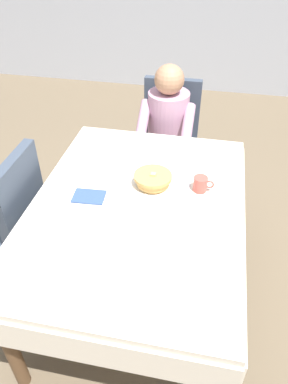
% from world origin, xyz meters
% --- Properties ---
extents(ground_plane, '(14.00, 14.00, 0.00)m').
position_xyz_m(ground_plane, '(0.00, 0.00, 0.00)').
color(ground_plane, brown).
extents(dining_table_main, '(1.12, 1.52, 0.74)m').
position_xyz_m(dining_table_main, '(0.00, 0.00, 0.65)').
color(dining_table_main, silver).
rests_on(dining_table_main, ground).
extents(chair_diner, '(0.44, 0.45, 0.93)m').
position_xyz_m(chair_diner, '(0.01, 1.17, 0.53)').
color(chair_diner, '#384251').
rests_on(chair_diner, ground).
extents(diner_person, '(0.40, 0.43, 1.12)m').
position_xyz_m(diner_person, '(0.01, 1.01, 0.67)').
color(diner_person, '#B2849E').
rests_on(diner_person, ground).
extents(chair_left_side, '(0.45, 0.44, 0.93)m').
position_xyz_m(chair_left_side, '(-0.77, 0.00, 0.53)').
color(chair_left_side, '#384251').
rests_on(chair_left_side, ground).
extents(plate_breakfast, '(0.28, 0.28, 0.02)m').
position_xyz_m(plate_breakfast, '(0.06, 0.16, 0.75)').
color(plate_breakfast, white).
rests_on(plate_breakfast, dining_table_main).
extents(breakfast_stack, '(0.21, 0.21, 0.08)m').
position_xyz_m(breakfast_stack, '(0.06, 0.16, 0.79)').
color(breakfast_stack, tan).
rests_on(breakfast_stack, plate_breakfast).
extents(cup_coffee, '(0.11, 0.08, 0.08)m').
position_xyz_m(cup_coffee, '(0.31, 0.19, 0.78)').
color(cup_coffee, '#B24C42').
rests_on(cup_coffee, dining_table_main).
extents(syrup_pitcher, '(0.08, 0.08, 0.07)m').
position_xyz_m(syrup_pitcher, '(-0.20, 0.29, 0.78)').
color(syrup_pitcher, silver).
rests_on(syrup_pitcher, dining_table_main).
extents(fork_left_of_plate, '(0.03, 0.18, 0.00)m').
position_xyz_m(fork_left_of_plate, '(-0.13, 0.14, 0.74)').
color(fork_left_of_plate, silver).
rests_on(fork_left_of_plate, dining_table_main).
extents(knife_right_of_plate, '(0.02, 0.20, 0.00)m').
position_xyz_m(knife_right_of_plate, '(0.25, 0.14, 0.74)').
color(knife_right_of_plate, silver).
rests_on(knife_right_of_plate, dining_table_main).
extents(spoon_near_edge, '(0.15, 0.05, 0.00)m').
position_xyz_m(spoon_near_edge, '(0.08, -0.16, 0.74)').
color(spoon_near_edge, silver).
rests_on(spoon_near_edge, dining_table_main).
extents(napkin_folded, '(0.18, 0.13, 0.01)m').
position_xyz_m(napkin_folded, '(-0.26, 0.01, 0.74)').
color(napkin_folded, '#334C7F').
rests_on(napkin_folded, dining_table_main).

